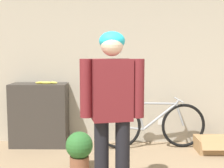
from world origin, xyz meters
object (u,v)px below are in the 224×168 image
at_px(banana, 46,83).
at_px(potted_plant, 79,149).
at_px(person, 112,101).
at_px(cardboard_box, 212,144).
at_px(bicycle, 151,125).

height_order(banana, potted_plant, banana).
relative_size(person, banana, 4.79).
distance_m(banana, cardboard_box, 2.70).
bearing_deg(person, banana, 109.19).
height_order(bicycle, potted_plant, bicycle).
relative_size(person, cardboard_box, 3.35).
bearing_deg(banana, cardboard_box, -4.48).
distance_m(banana, potted_plant, 1.37).
relative_size(banana, cardboard_box, 0.70).
height_order(person, cardboard_box, person).
bearing_deg(bicycle, potted_plant, -142.42).
distance_m(person, cardboard_box, 2.31).
relative_size(cardboard_box, potted_plant, 1.02).
relative_size(person, bicycle, 1.00).
bearing_deg(banana, potted_plant, -57.60).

